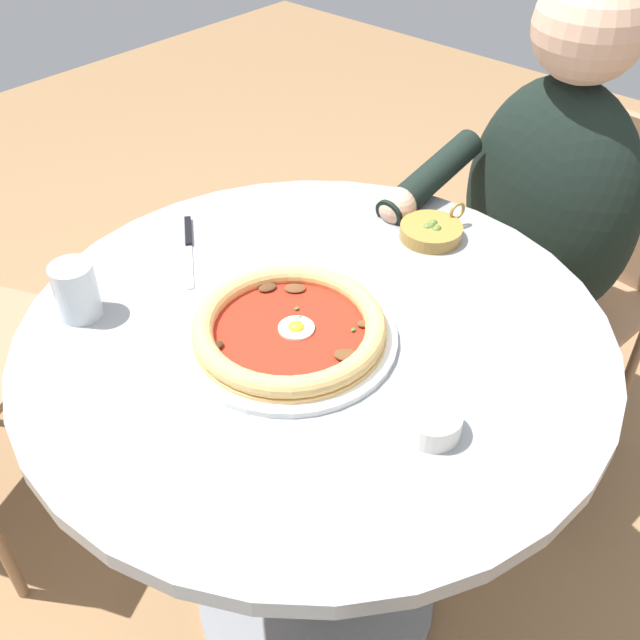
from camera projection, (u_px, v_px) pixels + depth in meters
ground_plane at (316, 596)px, 1.58m from camera, size 6.00×6.00×0.02m
dining_table at (315, 411)px, 1.20m from camera, size 0.89×0.89×0.76m
pizza_on_plate at (290, 330)px, 1.05m from camera, size 0.31×0.31×0.04m
water_glass at (77, 294)px, 1.09m from camera, size 0.06×0.06×0.09m
steak_knife at (189, 241)px, 1.26m from camera, size 0.14×0.17×0.01m
ramekin_capers at (432, 422)px, 0.92m from camera, size 0.07×0.07×0.03m
olive_pan at (432, 231)px, 1.27m from camera, size 0.13×0.11×0.05m
diner_person at (530, 283)px, 1.57m from camera, size 0.49×0.39×1.16m
cafe_chair_diner at (566, 263)px, 1.65m from camera, size 0.45×0.45×0.83m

